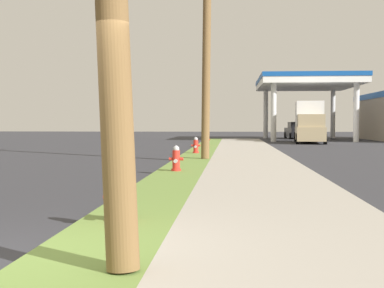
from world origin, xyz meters
The scene contains 11 objects.
ground_plane centered at (0.00, 0.00, 0.00)m, with size 160.00×160.00×0.00m, color #333338.
grass_verge centered at (0.70, 0.00, 0.06)m, with size 1.40×80.00×0.12m, color olive.
sidewalk_slab centered at (3.00, 0.00, 0.06)m, with size 3.20×80.00×0.12m, color #A8A093.
fire_hydrant_nearest centered at (0.58, 2.03, 0.45)m, with size 0.42×0.38×0.74m.
fire_hydrant_second centered at (0.60, 9.74, 0.45)m, with size 0.42×0.38×0.74m.
fire_hydrant_third centered at (0.56, 18.57, 0.45)m, with size 0.42×0.37×0.74m.
fire_hydrant_fourth centered at (0.68, 26.62, 0.45)m, with size 0.42×0.37×0.74m.
utility_pole_midground centered at (1.23, 14.98, 4.50)m, with size 0.67×1.33×8.59m.
gas_station_canopy centered at (14.99, 40.68, 2.70)m, with size 14.85×13.63×5.46m.
car_black_by_near_pump centered at (8.42, 44.13, 0.72)m, with size 2.11×4.57×1.57m.
truck_tan_at_forecourt centered at (8.05, 34.17, 1.49)m, with size 2.70×6.56×3.11m.
Camera 1 is at (2.21, -5.27, 1.54)m, focal length 48.42 mm.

